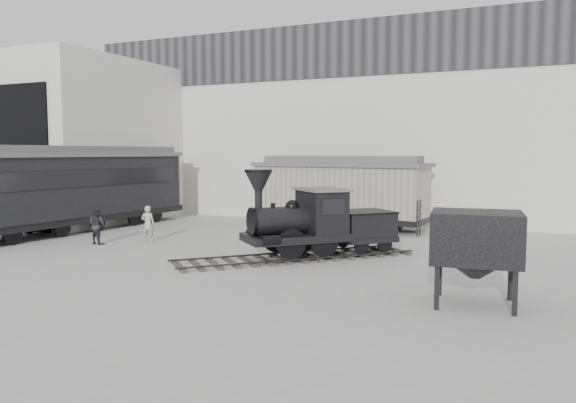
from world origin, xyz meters
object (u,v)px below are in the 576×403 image
at_px(locomotive, 314,226).
at_px(coal_hopper, 476,244).
at_px(visitor_b, 97,225).
at_px(visitor_a, 148,224).
at_px(boxcar, 340,190).
at_px(passenger_coach, 72,188).

distance_m(locomotive, coal_hopper, 7.50).
bearing_deg(visitor_b, visitor_a, -132.11).
relative_size(visitor_b, coal_hopper, 0.66).
xyz_separation_m(boxcar, coal_hopper, (7.86, -12.51, -0.38)).
relative_size(locomotive, visitor_b, 4.93).
relative_size(visitor_a, coal_hopper, 0.66).
distance_m(locomotive, boxcar, 8.38).
height_order(visitor_a, coal_hopper, coal_hopper).
height_order(boxcar, passenger_coach, passenger_coach).
bearing_deg(visitor_a, locomotive, 157.99).
relative_size(locomotive, visitor_a, 4.94).
bearing_deg(visitor_b, boxcar, -122.99).
height_order(passenger_coach, visitor_a, passenger_coach).
xyz_separation_m(locomotive, passenger_coach, (-13.39, 1.65, 0.96)).
relative_size(boxcar, visitor_a, 5.85).
relative_size(locomotive, coal_hopper, 3.28).
height_order(locomotive, coal_hopper, locomotive).
xyz_separation_m(passenger_coach, coal_hopper, (19.49, -6.00, -0.58)).
relative_size(visitor_a, visitor_b, 1.00).
distance_m(passenger_coach, visitor_b, 4.77).
relative_size(passenger_coach, visitor_b, 9.24).
bearing_deg(visitor_a, visitor_b, 21.76).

